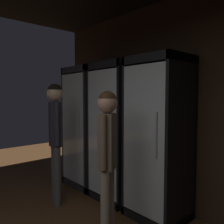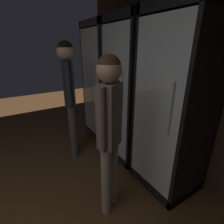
# 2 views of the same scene
# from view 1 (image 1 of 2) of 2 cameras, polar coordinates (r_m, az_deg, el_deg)

# --- Properties ---
(cooler_far_left) EXTENTS (0.69, 0.62, 2.00)m
(cooler_far_left) POSITION_cam_1_polar(r_m,az_deg,el_deg) (4.08, -5.47, -3.79)
(cooler_far_left) COLOR #2B2B30
(cooler_far_left) RESTS_ON ground
(cooler_left) EXTENTS (0.69, 0.62, 2.00)m
(cooler_left) POSITION_cam_1_polar(r_m,az_deg,el_deg) (3.51, 1.77, -4.85)
(cooler_left) COLOR black
(cooler_left) RESTS_ON ground
(cooler_center) EXTENTS (0.69, 0.62, 2.00)m
(cooler_center) POSITION_cam_1_polar(r_m,az_deg,el_deg) (3.02, 11.66, -6.61)
(cooler_center) COLOR black
(cooler_center) RESTS_ON ground
(shopper_near) EXTENTS (0.29, 0.22, 1.69)m
(shopper_near) POSITION_cam_1_polar(r_m,az_deg,el_deg) (3.36, -13.54, -3.70)
(shopper_near) COLOR #4C4C4C
(shopper_near) RESTS_ON ground
(shopper_far) EXTENTS (0.24, 0.29, 1.57)m
(shopper_far) POSITION_cam_1_polar(r_m,az_deg,el_deg) (2.44, -1.10, -8.67)
(shopper_far) COLOR gray
(shopper_far) RESTS_ON ground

